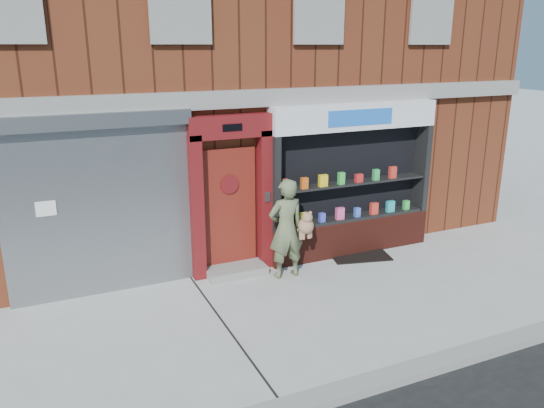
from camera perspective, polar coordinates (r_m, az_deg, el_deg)
ground at (r=8.73m, az=4.79°, el=-10.87°), size 80.00×80.00×0.00m
curb at (r=7.17m, az=13.54°, el=-17.46°), size 60.00×0.30×0.12m
building at (r=13.29m, az=-7.89°, el=16.39°), size 12.00×8.16×8.00m
shutter_bay at (r=9.00m, az=-18.19°, el=0.95°), size 3.10×0.30×3.04m
red_door_bay at (r=9.49m, az=-4.43°, el=0.89°), size 1.52×0.58×2.90m
pharmacy_bay at (r=10.55m, az=8.52°, el=1.88°), size 3.50×0.41×3.00m
woman at (r=9.42m, az=1.66°, el=-2.65°), size 0.82×0.46×1.82m
doormat at (r=10.80m, az=9.32°, el=-5.38°), size 1.30×1.05×0.03m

